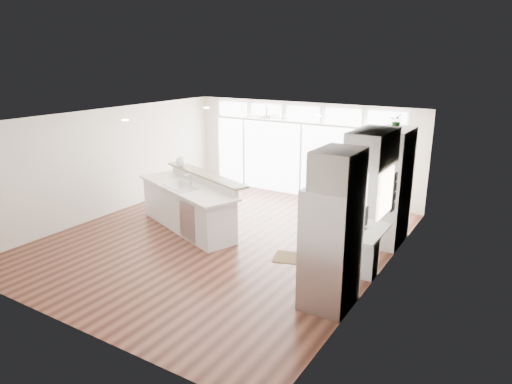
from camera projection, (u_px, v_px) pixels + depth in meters
The scene contains 24 objects.
floor at pixel (222, 239), 10.20m from camera, with size 7.00×8.00×0.02m, color #3B1A12.
ceiling at pixel (219, 118), 9.43m from camera, with size 7.00×8.00×0.02m, color silver.
wall_back at pixel (302, 150), 13.08m from camera, with size 7.00×0.04×2.70m, color beige.
wall_front at pixel (58, 243), 6.54m from camera, with size 7.00×0.04×2.70m, color beige.
wall_left at pixel (109, 162), 11.57m from camera, with size 0.04×8.00×2.70m, color beige.
wall_right at pixel (382, 208), 8.06m from camera, with size 0.04×8.00×2.70m, color beige.
glass_wall at pixel (301, 160), 13.12m from camera, with size 5.80×0.06×2.08m, color white.
transom_row at pixel (303, 114), 12.74m from camera, with size 5.90×0.06×0.40m, color white.
desk_window at pixel (385, 193), 8.27m from camera, with size 0.04×0.85×0.85m, color silver.
ceiling_fan at pixel (267, 113), 12.03m from camera, with size 1.16×1.16×0.32m, color white.
recessed_lights at pixel (225, 118), 9.60m from camera, with size 3.40×3.00×0.02m, color silver.
oven_cabinet at pixel (391, 187), 9.72m from camera, with size 0.64×1.20×2.50m, color silver.
desk_nook at pixel (363, 248), 8.77m from camera, with size 0.72×1.30×0.76m, color silver.
upper_cabinets at pixel (373, 148), 8.18m from camera, with size 0.64×1.30×0.64m, color silver.
refrigerator at pixel (331, 248), 7.25m from camera, with size 0.76×0.90×2.00m, color #ACABB0.
fridge_cabinet at pixel (338, 169), 6.85m from camera, with size 0.64×0.90×0.60m, color silver.
framed_photos at pixel (394, 192), 8.82m from camera, with size 0.06×0.22×0.80m, color black.
kitchen_island at pixel (187, 203), 10.66m from camera, with size 3.19×1.20×1.27m, color silver.
rug at pixel (295, 258), 9.23m from camera, with size 0.84×0.60×0.01m, color #332110.
office_chair at pixel (320, 237), 8.88m from camera, with size 0.56×0.52×1.08m, color black.
fishbowl at pixel (181, 162), 11.40m from camera, with size 0.26×0.26×0.26m, color white.
monitor at pixel (361, 219), 8.64m from camera, with size 0.08×0.50×0.42m, color black.
keyboard at pixel (352, 227), 8.78m from camera, with size 0.12×0.32×0.02m, color white.
potted_plant at pixel (397, 123), 9.33m from camera, with size 0.28×0.31×0.24m, color #255223.
Camera 1 is at (5.60, -7.68, 3.92)m, focal length 32.00 mm.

